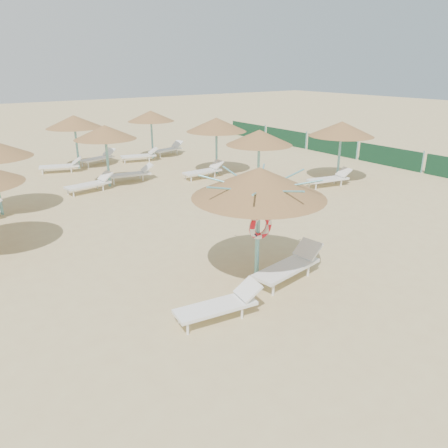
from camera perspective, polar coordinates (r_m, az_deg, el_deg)
ground at (r=11.22m, az=4.47°, el=-7.09°), size 120.00×120.00×0.00m
main_palapa at (r=10.31m, az=4.60°, el=5.36°), size 3.21×3.21×2.88m
lounger_main_a at (r=9.42m, az=-0.39°, el=-10.45°), size 1.96×0.82×0.69m
lounger_main_b at (r=11.16m, az=8.63°, el=-5.32°), size 2.20×0.97×0.77m
palapa_field at (r=19.54m, az=-12.71°, el=11.45°), size 18.39×13.00×2.72m
windbreak_fence at (r=27.36m, az=13.91°, el=9.88°), size 0.08×19.84×1.10m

